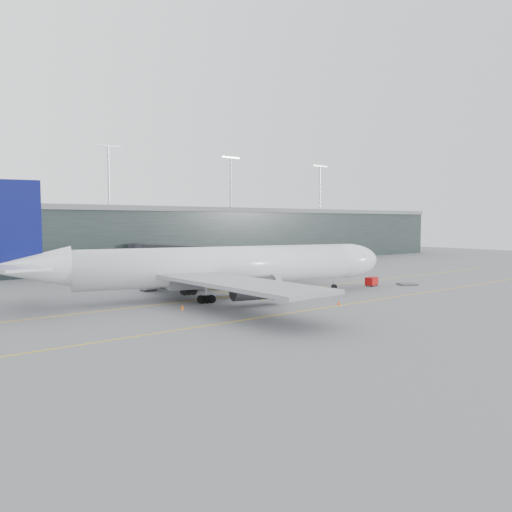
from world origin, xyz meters
TOP-DOWN VIEW (x-y plane):
  - ground at (0.00, 0.00)m, footprint 320.00×320.00m
  - taxiline_a at (0.00, -4.00)m, footprint 160.00×0.25m
  - taxiline_b at (0.00, -20.00)m, footprint 160.00×0.25m
  - taxiline_lead_main at (5.00, 20.00)m, footprint 0.25×60.00m
  - terminal at (-0.00, 58.00)m, footprint 240.00×36.00m
  - main_aircraft at (1.08, -3.82)m, footprint 59.45×54.81m
  - jet_bridge at (16.58, 23.63)m, footprint 20.14×43.12m
  - gse_cart at (30.32, -9.38)m, footprint 2.58×1.92m
  - baggage_dolly at (36.34, -12.62)m, footprint 3.81×3.51m
  - uld_a at (-4.09, 9.13)m, footprint 2.34×1.93m
  - uld_b at (-3.17, 11.04)m, footprint 2.05×1.68m
  - uld_c at (0.15, 10.89)m, footprint 2.17×1.97m
  - cone_nose at (35.59, -5.99)m, footprint 0.38×0.38m
  - cone_wing_stbd at (10.66, -19.57)m, footprint 0.41×0.41m
  - cone_wing_port at (6.99, 11.10)m, footprint 0.50×0.50m
  - cone_tail at (-8.32, -9.59)m, footprint 0.46×0.46m

SIDE VIEW (x-z plane):
  - ground at x=0.00m, z-range 0.00..0.00m
  - taxiline_a at x=0.00m, z-range 0.00..0.02m
  - taxiline_b at x=0.00m, z-range 0.00..0.02m
  - taxiline_lead_main at x=5.00m, z-range 0.00..0.02m
  - baggage_dolly at x=36.34m, z-range 0.03..0.34m
  - cone_nose at x=35.59m, z-range 0.00..0.61m
  - cone_wing_stbd at x=10.66m, z-range 0.00..0.65m
  - cone_tail at x=-8.32m, z-range 0.00..0.73m
  - cone_wing_port at x=6.99m, z-range 0.00..0.80m
  - uld_c at x=0.15m, z-range 0.04..1.66m
  - gse_cart at x=30.32m, z-range 0.09..1.68m
  - uld_b at x=-3.17m, z-range 0.05..1.84m
  - uld_a at x=-4.09m, z-range 0.05..2.07m
  - main_aircraft at x=1.08m, z-range -3.70..13.16m
  - jet_bridge at x=16.58m, z-range 1.65..8.27m
  - terminal at x=0.00m, z-range -6.88..22.12m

